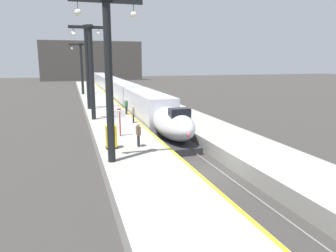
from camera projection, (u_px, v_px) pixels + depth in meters
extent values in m
plane|color=#33302D|center=(210.00, 174.00, 19.83)|extent=(260.00, 260.00, 0.00)
cube|color=gray|center=(103.00, 111.00, 41.73)|extent=(4.80, 110.00, 1.05)
cube|color=gray|center=(162.00, 108.00, 44.06)|extent=(4.80, 110.00, 1.05)
cube|color=yellow|center=(121.00, 106.00, 42.28)|extent=(0.20, 107.80, 0.01)
cube|color=slate|center=(125.00, 110.00, 45.35)|extent=(0.08, 110.00, 0.12)
cube|color=slate|center=(135.00, 110.00, 45.78)|extent=(0.08, 110.00, 0.12)
ellipsoid|color=silver|center=(173.00, 123.00, 26.54)|extent=(2.78, 7.68, 2.56)
cube|color=#28282D|center=(174.00, 142.00, 26.49)|extent=(2.46, 6.52, 0.55)
cube|color=black|center=(179.00, 114.00, 24.70)|extent=(1.59, 1.00, 0.90)
sphere|color=#F24C4C|center=(188.00, 135.00, 23.05)|extent=(0.28, 0.28, 0.28)
cube|color=silver|center=(147.00, 106.00, 35.20)|extent=(2.90, 14.00, 3.05)
cube|color=black|center=(134.00, 101.00, 34.68)|extent=(0.04, 11.90, 0.80)
cube|color=black|center=(159.00, 100.00, 35.50)|extent=(0.04, 11.90, 0.80)
cube|color=silver|center=(147.00, 117.00, 35.46)|extent=(2.92, 13.30, 0.24)
cube|color=black|center=(158.00, 130.00, 31.37)|extent=(2.03, 2.20, 0.56)
cube|color=black|center=(139.00, 115.00, 39.76)|extent=(2.03, 2.20, 0.56)
cube|color=silver|center=(123.00, 92.00, 50.75)|extent=(2.90, 18.00, 3.05)
cube|color=black|center=(114.00, 89.00, 50.23)|extent=(0.04, 15.84, 0.80)
cube|color=black|center=(132.00, 88.00, 51.04)|extent=(0.04, 15.84, 0.80)
cube|color=black|center=(130.00, 108.00, 45.38)|extent=(2.03, 2.20, 0.56)
cube|color=black|center=(118.00, 99.00, 56.84)|extent=(2.03, 2.20, 0.56)
cube|color=silver|center=(109.00, 84.00, 68.16)|extent=(2.90, 18.00, 3.05)
cube|color=black|center=(103.00, 82.00, 67.64)|extent=(0.04, 15.84, 0.80)
cube|color=black|center=(116.00, 81.00, 68.46)|extent=(0.04, 15.84, 0.80)
cube|color=black|center=(113.00, 95.00, 62.79)|extent=(2.03, 2.20, 0.56)
cube|color=black|center=(106.00, 90.00, 74.26)|extent=(2.03, 2.20, 0.56)
cube|color=silver|center=(101.00, 79.00, 85.58)|extent=(2.90, 18.00, 3.05)
cube|color=black|center=(96.00, 77.00, 85.06)|extent=(0.04, 15.84, 0.80)
cube|color=black|center=(106.00, 77.00, 85.88)|extent=(0.04, 15.84, 0.80)
cube|color=black|center=(104.00, 88.00, 80.21)|extent=(2.03, 2.20, 0.56)
cube|color=black|center=(99.00, 85.00, 91.67)|extent=(2.03, 2.20, 0.56)
cylinder|color=black|center=(109.00, 83.00, 18.01)|extent=(0.44, 0.44, 9.38)
cube|color=black|center=(106.00, 0.00, 17.12)|extent=(4.00, 0.24, 0.28)
cylinder|color=black|center=(78.00, 6.00, 16.76)|extent=(0.03, 0.03, 0.60)
sphere|color=#EFEACC|center=(78.00, 12.00, 16.83)|extent=(0.36, 0.36, 0.36)
cylinder|color=black|center=(133.00, 8.00, 17.62)|extent=(0.03, 0.03, 0.60)
sphere|color=#EFEACC|center=(134.00, 15.00, 17.69)|extent=(0.36, 0.36, 0.36)
cylinder|color=black|center=(92.00, 73.00, 31.76)|extent=(0.44, 0.44, 9.39)
cylinder|color=black|center=(89.00, 26.00, 30.85)|extent=(0.68, 0.68, 0.30)
cube|color=black|center=(90.00, 27.00, 30.87)|extent=(4.00, 0.24, 0.28)
cylinder|color=black|center=(74.00, 31.00, 30.51)|extent=(0.03, 0.03, 0.60)
sphere|color=#EFEACC|center=(74.00, 34.00, 30.58)|extent=(0.36, 0.36, 0.36)
cylinder|color=black|center=(105.00, 31.00, 31.37)|extent=(0.03, 0.03, 0.60)
sphere|color=#EFEACC|center=(105.00, 35.00, 31.44)|extent=(0.36, 0.36, 0.36)
cylinder|color=black|center=(87.00, 68.00, 38.85)|extent=(0.44, 0.44, 10.14)
cylinder|color=black|center=(85.00, 26.00, 37.86)|extent=(0.68, 0.68, 0.30)
cube|color=black|center=(85.00, 27.00, 37.88)|extent=(4.00, 0.24, 0.28)
cylinder|color=black|center=(72.00, 30.00, 37.52)|extent=(0.03, 0.03, 0.60)
sphere|color=#EFEACC|center=(73.00, 33.00, 37.59)|extent=(0.36, 0.36, 0.36)
cylinder|color=black|center=(98.00, 30.00, 38.38)|extent=(0.03, 0.03, 0.60)
sphere|color=#EFEACC|center=(98.00, 33.00, 38.45)|extent=(0.36, 0.36, 0.36)
cylinder|color=black|center=(82.00, 69.00, 56.82)|extent=(0.44, 0.44, 9.03)
cylinder|color=black|center=(80.00, 44.00, 55.94)|extent=(0.68, 0.68, 0.30)
cube|color=black|center=(80.00, 44.00, 55.96)|extent=(4.00, 0.24, 0.28)
cylinder|color=black|center=(72.00, 46.00, 55.60)|extent=(0.03, 0.03, 0.60)
sphere|color=#EFEACC|center=(72.00, 48.00, 55.67)|extent=(0.36, 0.36, 0.36)
cylinder|color=black|center=(89.00, 47.00, 56.46)|extent=(0.03, 0.03, 0.60)
sphere|color=#EFEACC|center=(89.00, 49.00, 56.53)|extent=(0.36, 0.36, 0.36)
cylinder|color=#23232D|center=(127.00, 110.00, 35.72)|extent=(0.13, 0.13, 0.85)
cylinder|color=#23232D|center=(126.00, 110.00, 35.84)|extent=(0.13, 0.13, 0.85)
cube|color=#336647|center=(126.00, 104.00, 35.63)|extent=(0.37, 0.44, 0.62)
cylinder|color=#336647|center=(128.00, 105.00, 35.47)|extent=(0.09, 0.09, 0.58)
cylinder|color=#336647|center=(125.00, 104.00, 35.81)|extent=(0.09, 0.09, 0.58)
sphere|color=tan|center=(126.00, 100.00, 35.54)|extent=(0.22, 0.22, 0.22)
cylinder|color=#23232D|center=(139.00, 141.00, 22.09)|extent=(0.13, 0.13, 0.85)
cylinder|color=#23232D|center=(138.00, 140.00, 22.24)|extent=(0.13, 0.13, 0.85)
cube|color=brown|center=(138.00, 130.00, 22.01)|extent=(0.28, 0.41, 0.62)
cylinder|color=brown|center=(140.00, 132.00, 21.81)|extent=(0.09, 0.09, 0.58)
cylinder|color=brown|center=(137.00, 131.00, 22.23)|extent=(0.09, 0.09, 0.58)
sphere|color=tan|center=(138.00, 125.00, 21.93)|extent=(0.22, 0.22, 0.22)
cylinder|color=#23232D|center=(134.00, 118.00, 30.85)|extent=(0.13, 0.13, 0.85)
cylinder|color=#23232D|center=(133.00, 119.00, 30.69)|extent=(0.13, 0.13, 0.85)
cube|color=gray|center=(133.00, 111.00, 30.62)|extent=(0.35, 0.44, 0.62)
cylinder|color=gray|center=(134.00, 111.00, 30.87)|extent=(0.09, 0.09, 0.58)
cylinder|color=gray|center=(133.00, 112.00, 30.40)|extent=(0.09, 0.09, 0.58)
sphere|color=tan|center=(133.00, 107.00, 30.54)|extent=(0.22, 0.22, 0.22)
cube|color=maroon|center=(119.00, 111.00, 35.94)|extent=(0.40, 0.22, 0.60)
cylinder|color=#262628|center=(118.00, 107.00, 35.81)|extent=(0.02, 0.02, 0.36)
cylinder|color=#262628|center=(120.00, 107.00, 35.87)|extent=(0.02, 0.02, 0.36)
cube|color=#262628|center=(119.00, 105.00, 35.80)|extent=(0.22, 0.03, 0.02)
cube|color=yellow|center=(111.00, 137.00, 21.64)|extent=(0.70, 0.56, 1.60)
cube|color=black|center=(112.00, 133.00, 21.31)|extent=(0.40, 0.02, 0.32)
cube|color=black|center=(112.00, 147.00, 21.79)|extent=(0.76, 0.62, 0.12)
cylinder|color=maroon|center=(120.00, 124.00, 25.18)|extent=(0.10, 0.10, 2.00)
cube|color=white|center=(120.00, 114.00, 25.01)|extent=(0.90, 0.06, 0.64)
cube|color=#4C4742|center=(92.00, 61.00, 113.93)|extent=(36.00, 2.00, 14.00)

